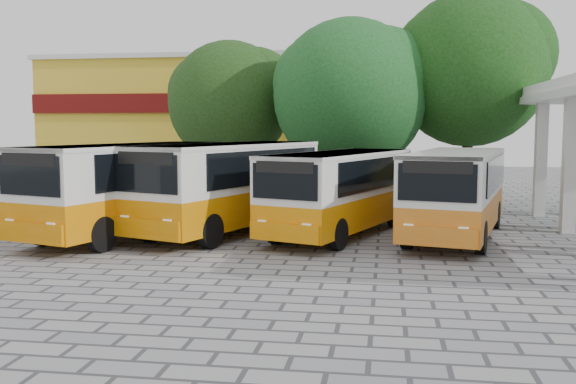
% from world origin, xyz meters
% --- Properties ---
extents(ground, '(90.00, 90.00, 0.00)m').
position_xyz_m(ground, '(0.00, 0.00, 0.00)').
color(ground, slate).
rests_on(ground, ground).
extents(shophouse_block, '(20.40, 10.40, 8.30)m').
position_xyz_m(shophouse_block, '(-11.00, 25.99, 4.16)').
color(shophouse_block, gold).
rests_on(shophouse_block, ground).
extents(bus_far_left, '(5.12, 9.26, 3.14)m').
position_xyz_m(bus_far_left, '(-7.20, 3.30, 1.82)').
color(bus_far_left, '#D47400').
rests_on(bus_far_left, ground).
extents(bus_centre_left, '(5.49, 9.33, 3.15)m').
position_xyz_m(bus_centre_left, '(-3.99, 4.38, 1.82)').
color(bus_centre_left, '#CA7300').
rests_on(bus_centre_left, ground).
extents(bus_centre_right, '(4.97, 8.50, 2.87)m').
position_xyz_m(bus_centre_right, '(-0.07, 4.40, 1.66)').
color(bus_centre_right, orange).
rests_on(bus_centre_right, ground).
extents(bus_far_right, '(4.29, 8.55, 2.93)m').
position_xyz_m(bus_far_right, '(3.82, 4.45, 1.69)').
color(bus_far_right, orange).
rests_on(bus_far_right, ground).
extents(tree_left, '(6.74, 6.42, 8.21)m').
position_xyz_m(tree_left, '(-6.59, 15.41, 5.21)').
color(tree_left, '#352614').
rests_on(tree_left, ground).
extents(tree_middle, '(7.57, 7.21, 8.80)m').
position_xyz_m(tree_middle, '(-0.17, 12.90, 5.43)').
color(tree_middle, black).
rests_on(tree_middle, ground).
extents(tree_right, '(7.66, 7.30, 10.08)m').
position_xyz_m(tree_right, '(5.41, 14.22, 6.67)').
color(tree_right, black).
rests_on(tree_right, ground).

